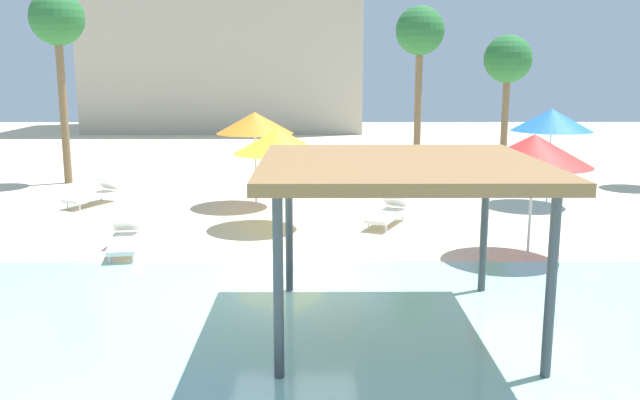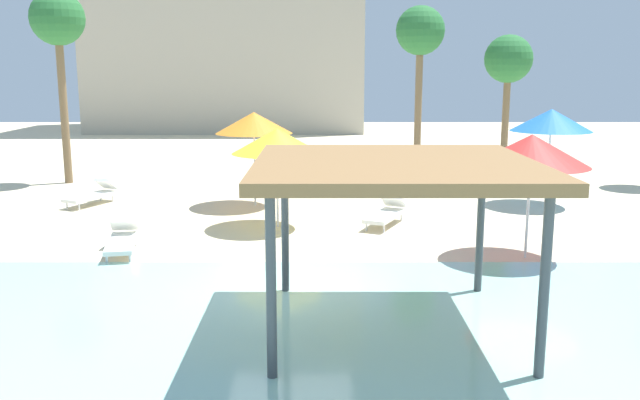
% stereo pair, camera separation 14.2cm
% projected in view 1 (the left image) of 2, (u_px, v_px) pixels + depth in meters
% --- Properties ---
extents(ground_plane, '(80.00, 80.00, 0.00)m').
position_uv_depth(ground_plane, '(294.00, 286.00, 13.01)').
color(ground_plane, beige).
extents(shade_pavilion, '(4.29, 4.29, 2.74)m').
position_uv_depth(shade_pavilion, '(400.00, 171.00, 10.39)').
color(shade_pavilion, '#42474C').
rests_on(shade_pavilion, ground).
extents(beach_umbrella_orange_0, '(2.32, 2.32, 2.84)m').
position_uv_depth(beach_umbrella_orange_0, '(255.00, 123.00, 20.20)').
color(beach_umbrella_orange_0, silver).
rests_on(beach_umbrella_orange_0, ground).
extents(beach_umbrella_blue_1, '(2.43, 2.43, 2.92)m').
position_uv_depth(beach_umbrella_blue_1, '(552.00, 120.00, 20.35)').
color(beach_umbrella_blue_1, silver).
rests_on(beach_umbrella_blue_1, ground).
extents(beach_umbrella_red_2, '(2.49, 2.49, 2.74)m').
position_uv_depth(beach_umbrella_red_2, '(534.00, 150.00, 14.53)').
color(beach_umbrella_red_2, silver).
rests_on(beach_umbrella_red_2, ground).
extents(beach_umbrella_yellow_3, '(2.35, 2.35, 2.60)m').
position_uv_depth(beach_umbrella_yellow_3, '(279.00, 141.00, 17.43)').
color(beach_umbrella_yellow_3, silver).
rests_on(beach_umbrella_yellow_3, ground).
extents(lounge_chair_2, '(1.34, 1.97, 0.74)m').
position_uv_depth(lounge_chair_2, '(95.00, 194.00, 20.75)').
color(lounge_chair_2, white).
rests_on(lounge_chair_2, ground).
extents(lounge_chair_4, '(0.93, 1.97, 0.74)m').
position_uv_depth(lounge_chair_4, '(124.00, 239.00, 15.26)').
color(lounge_chair_4, white).
rests_on(lounge_chair_4, ground).
extents(lounge_chair_5, '(1.34, 1.97, 0.74)m').
position_uv_depth(lounge_chair_5, '(388.00, 212.00, 18.07)').
color(lounge_chair_5, white).
rests_on(lounge_chair_5, ground).
extents(palm_tree_0, '(1.90, 1.90, 5.44)m').
position_uv_depth(palm_tree_0, '(508.00, 62.00, 26.82)').
color(palm_tree_0, brown).
rests_on(palm_tree_0, ground).
extents(palm_tree_1, '(1.90, 1.90, 6.51)m').
position_uv_depth(palm_tree_1, '(420.00, 35.00, 26.18)').
color(palm_tree_1, brown).
rests_on(palm_tree_1, ground).
extents(palm_tree_2, '(1.90, 1.90, 6.79)m').
position_uv_depth(palm_tree_2, '(57.00, 23.00, 23.59)').
color(palm_tree_2, brown).
rests_on(palm_tree_2, ground).
extents(hotel_block_0, '(17.78, 9.90, 15.87)m').
position_uv_depth(hotel_block_0, '(228.00, 11.00, 45.76)').
color(hotel_block_0, '#B2A893').
rests_on(hotel_block_0, ground).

